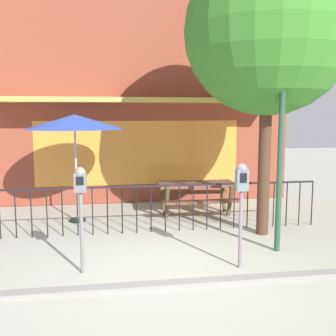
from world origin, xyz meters
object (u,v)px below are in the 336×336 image
at_px(patio_umbrella, 75,122).
at_px(street_tree, 268,31).
at_px(street_lamp, 283,97).
at_px(parking_meter_far, 242,188).
at_px(parking_meter_near, 80,192).
at_px(picnic_table_left, 196,190).

xyz_separation_m(patio_umbrella, street_tree, (3.71, -1.54, 1.72)).
bearing_deg(street_lamp, parking_meter_far, -144.39).
bearing_deg(parking_meter_near, street_lamp, 8.19).
bearing_deg(street_lamp, patio_umbrella, 144.71).
relative_size(parking_meter_far, street_tree, 0.30).
height_order(patio_umbrella, street_lamp, street_lamp).
height_order(picnic_table_left, parking_meter_far, parking_meter_far).
bearing_deg(parking_meter_far, street_tree, 57.85).
xyz_separation_m(parking_meter_near, street_tree, (3.45, 1.47, 2.67)).
distance_m(parking_meter_near, parking_meter_far, 2.42).
xyz_separation_m(parking_meter_near, parking_meter_far, (2.41, -0.17, 0.02)).
relative_size(street_tree, street_lamp, 1.35).
bearing_deg(street_tree, street_lamp, -97.34).
xyz_separation_m(parking_meter_far, street_lamp, (0.90, 0.65, 1.40)).
bearing_deg(parking_meter_far, parking_meter_near, 175.97).
distance_m(parking_meter_near, street_lamp, 3.64).
relative_size(picnic_table_left, street_tree, 0.33).
height_order(picnic_table_left, street_tree, street_tree).
relative_size(parking_meter_near, street_lamp, 0.39).
xyz_separation_m(picnic_table_left, parking_meter_far, (-0.07, -3.32, 0.66)).
height_order(patio_umbrella, parking_meter_far, patio_umbrella).
height_order(parking_meter_near, parking_meter_far, parking_meter_far).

